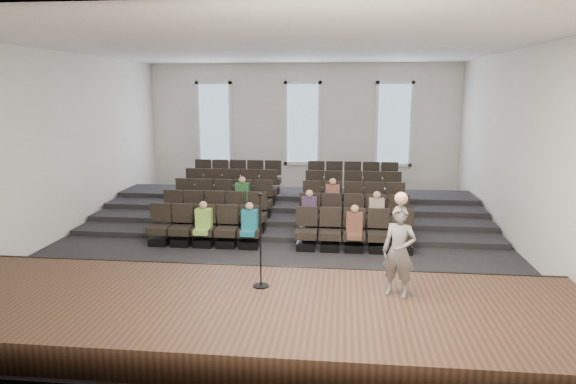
{
  "coord_description": "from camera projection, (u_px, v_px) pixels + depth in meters",
  "views": [
    {
      "loc": [
        1.63,
        -13.05,
        3.97
      ],
      "look_at": [
        0.14,
        0.5,
        1.26
      ],
      "focal_mm": 32.0,
      "sensor_mm": 36.0,
      "label": 1
    }
  ],
  "objects": [
    {
      "name": "wall_left",
      "position": [
        59.0,
        146.0,
        13.83
      ],
      "size": [
        0.04,
        14.0,
        5.0
      ],
      "primitive_type": "cube",
      "color": "silver",
      "rests_on": "ground"
    },
    {
      "name": "ceiling",
      "position": [
        280.0,
        47.0,
        12.69
      ],
      "size": [
        12.0,
        14.0,
        0.02
      ],
      "primitive_type": "cube",
      "color": "white",
      "rests_on": "ground"
    },
    {
      "name": "seating_rows",
      "position": [
        287.0,
        204.0,
        15.04
      ],
      "size": [
        6.8,
        4.7,
        1.67
      ],
      "color": "black",
      "rests_on": "ground"
    },
    {
      "name": "wall_back",
      "position": [
        303.0,
        129.0,
        20.02
      ],
      "size": [
        12.0,
        0.04,
        5.0
      ],
      "primitive_type": "cube",
      "color": "silver",
      "rests_on": "ground"
    },
    {
      "name": "windows",
      "position": [
        302.0,
        124.0,
        19.92
      ],
      "size": [
        8.44,
        0.1,
        3.24
      ],
      "color": "white",
      "rests_on": "wall_back"
    },
    {
      "name": "risers",
      "position": [
        293.0,
        208.0,
        16.72
      ],
      "size": [
        11.8,
        4.8,
        0.6
      ],
      "color": "black",
      "rests_on": "ground"
    },
    {
      "name": "audience",
      "position": [
        295.0,
        210.0,
        13.77
      ],
      "size": [
        4.85,
        2.64,
        1.1
      ],
      "color": "#87BF4C",
      "rests_on": "seating_rows"
    },
    {
      "name": "ground",
      "position": [
        281.0,
        242.0,
        13.67
      ],
      "size": [
        14.0,
        14.0,
        0.0
      ],
      "primitive_type": "plane",
      "color": "black",
      "rests_on": "ground"
    },
    {
      "name": "wall_front",
      "position": [
        210.0,
        211.0,
        6.34
      ],
      "size": [
        12.0,
        0.04,
        5.0
      ],
      "primitive_type": "cube",
      "color": "silver",
      "rests_on": "ground"
    },
    {
      "name": "speaker",
      "position": [
        399.0,
        251.0,
        8.7
      ],
      "size": [
        0.67,
        0.56,
        1.57
      ],
      "primitive_type": "imported",
      "rotation": [
        0.0,
        0.0,
        -0.39
      ],
      "color": "slate",
      "rests_on": "stage"
    },
    {
      "name": "wall_right",
      "position": [
        524.0,
        151.0,
        12.53
      ],
      "size": [
        0.04,
        14.0,
        5.0
      ],
      "primitive_type": "cube",
      "color": "silver",
      "rests_on": "ground"
    },
    {
      "name": "stage_lip",
      "position": [
        260.0,
        277.0,
        10.37
      ],
      "size": [
        11.8,
        0.06,
        0.52
      ],
      "primitive_type": "cube",
      "color": "black",
      "rests_on": "ground"
    },
    {
      "name": "stage",
      "position": [
        243.0,
        315.0,
        8.65
      ],
      "size": [
        11.8,
        3.6,
        0.5
      ],
      "primitive_type": "cube",
      "color": "#432D1C",
      "rests_on": "ground"
    },
    {
      "name": "mic_stand",
      "position": [
        261.0,
        259.0,
        9.14
      ],
      "size": [
        0.29,
        0.29,
        1.73
      ],
      "color": "black",
      "rests_on": "stage"
    }
  ]
}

